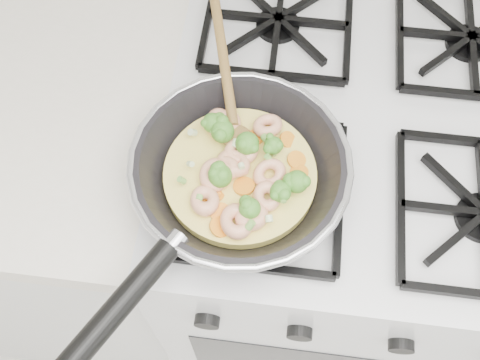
# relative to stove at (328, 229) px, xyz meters

# --- Properties ---
(stove) EXTENTS (0.60, 0.60, 0.92)m
(stove) POSITION_rel_stove_xyz_m (0.00, 0.00, 0.00)
(stove) COLOR white
(stove) RESTS_ON ground
(skillet) EXTENTS (0.31, 0.57, 0.09)m
(skillet) POSITION_rel_stove_xyz_m (-0.18, -0.15, 0.50)
(skillet) COLOR black
(skillet) RESTS_ON stove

